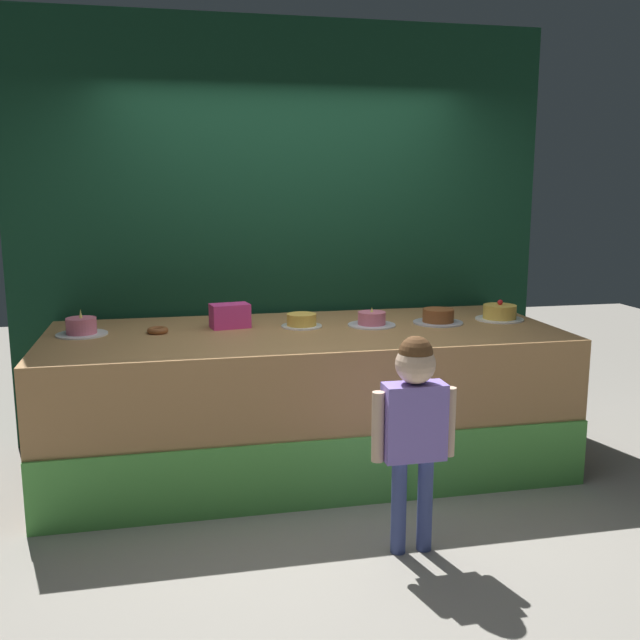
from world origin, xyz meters
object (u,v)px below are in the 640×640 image
(pink_box, at_px, (230,316))
(cake_center, at_px, (372,320))
(cake_right, at_px, (438,317))
(cake_left, at_px, (302,321))
(donut, at_px, (158,330))
(cake_far_right, at_px, (500,313))
(child_figure, at_px, (414,415))
(cake_far_left, at_px, (81,328))

(pink_box, bearing_deg, cake_center, -8.20)
(cake_right, bearing_deg, cake_left, 175.67)
(cake_left, bearing_deg, donut, -179.21)
(pink_box, height_order, donut, pink_box)
(cake_far_right, bearing_deg, pink_box, 176.43)
(pink_box, xyz_separation_m, cake_center, (0.91, -0.13, -0.04))
(pink_box, distance_m, cake_far_right, 1.82)
(pink_box, relative_size, cake_left, 0.92)
(donut, relative_size, cake_right, 0.39)
(cake_right, bearing_deg, child_figure, -115.75)
(pink_box, relative_size, cake_center, 0.78)
(cake_far_left, distance_m, cake_left, 1.37)
(child_figure, relative_size, cake_far_right, 3.38)
(child_figure, height_order, donut, child_figure)
(cake_center, bearing_deg, cake_left, 172.74)
(pink_box, distance_m, cake_far_left, 0.91)
(pink_box, bearing_deg, cake_far_left, -177.28)
(child_figure, height_order, pink_box, child_figure)
(child_figure, distance_m, cake_right, 1.41)
(cake_left, xyz_separation_m, cake_far_right, (1.37, -0.04, 0.01))
(cake_right, bearing_deg, cake_far_right, 3.59)
(cake_far_left, bearing_deg, cake_left, -1.26)
(child_figure, relative_size, donut, 8.40)
(cake_far_right, bearing_deg, cake_right, -176.41)
(child_figure, bearing_deg, donut, 132.83)
(pink_box, xyz_separation_m, cake_far_left, (-0.91, -0.04, -0.03))
(child_figure, bearing_deg, cake_center, 83.24)
(cake_center, xyz_separation_m, cake_far_right, (0.91, 0.02, 0.01))
(cake_far_left, xyz_separation_m, cake_far_right, (2.73, -0.07, 0.00))
(cake_far_right, bearing_deg, donut, 179.30)
(cake_far_right, bearing_deg, cake_left, 178.31)
(donut, distance_m, cake_far_left, 0.46)
(pink_box, distance_m, cake_left, 0.46)
(cake_far_left, bearing_deg, cake_right, -2.49)
(cake_center, bearing_deg, cake_far_left, 177.23)
(child_figure, height_order, cake_far_left, child_figure)
(child_figure, bearing_deg, cake_right, 64.25)
(donut, bearing_deg, pink_box, 10.66)
(cake_center, bearing_deg, cake_far_right, 1.11)
(cake_center, relative_size, cake_right, 0.94)
(pink_box, relative_size, donut, 1.86)
(cake_far_right, bearing_deg, child_figure, -129.57)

